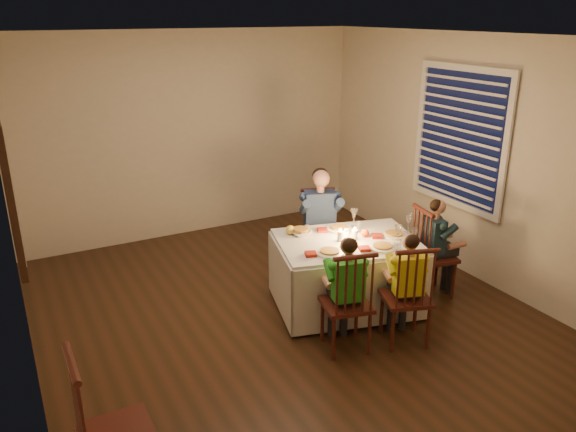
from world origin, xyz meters
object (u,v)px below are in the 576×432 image
chair_near_right (403,340)px  adult (319,274)px  dining_table (347,259)px  chair_adult (319,274)px  child_yellow (403,340)px  chair_end (430,294)px  child_green (345,347)px  chair_near_left (345,347)px  child_teal (430,294)px  serving_bowl (301,232)px

chair_near_right → adult: bearing=-72.3°
dining_table → chair_near_right: size_ratio=1.62×
chair_adult → child_yellow: size_ratio=0.93×
chair_adult → dining_table: bearing=-81.0°
chair_end → child_green: (-1.35, -0.41, 0.00)m
dining_table → chair_near_left: bearing=-109.4°
chair_end → child_teal: bearing=0.0°
child_green → child_teal: child_green is taller
chair_near_left → child_yellow: size_ratio=0.93×
dining_table → chair_near_left: size_ratio=1.62×
chair_near_right → child_yellow: child_yellow is taller
chair_adult → chair_near_left: same height
chair_near_left → serving_bowl: 1.22m
chair_near_right → chair_end: 1.00m
chair_adult → child_green: child_green is taller
child_yellow → child_teal: (0.83, 0.57, 0.00)m
serving_bowl → chair_near_left: bearing=-95.4°
adult → child_green: 1.48m
chair_adult → adult: (0.00, 0.00, 0.00)m
adult → chair_end: bearing=-30.8°
chair_adult → child_green: (-0.56, -1.37, 0.00)m
adult → serving_bowl: bearing=-120.1°
chair_near_right → child_yellow: (0.00, 0.00, 0.00)m
chair_end → child_teal: child_teal is taller
chair_near_right → child_yellow: bearing=-0.0°
chair_near_left → chair_near_right: size_ratio=1.00×
chair_end → serving_bowl: bearing=76.3°
dining_table → chair_near_right: (0.10, -0.78, -0.51)m
chair_adult → chair_end: (0.79, -0.96, 0.00)m
chair_near_left → child_teal: child_teal is taller
chair_near_left → child_yellow: 0.55m
chair_near_left → child_green: 0.00m
chair_end → child_yellow: child_yellow is taller
chair_end → child_teal: (0.00, 0.00, 0.00)m
chair_adult → chair_near_right: size_ratio=1.00×
child_teal → adult: bearing=49.7°
child_yellow → serving_bowl: serving_bowl is taller
dining_table → chair_adult: 0.90m
child_yellow → child_teal: size_ratio=0.99×
serving_bowl → chair_near_right: bearing=-68.9°
chair_near_left → chair_end: (1.35, 0.41, 0.00)m
chair_end → adult: (-0.79, 0.96, 0.00)m
dining_table → child_green: (-0.42, -0.63, -0.51)m
dining_table → child_yellow: size_ratio=1.51×
child_green → child_yellow: (0.52, -0.15, 0.00)m
chair_end → adult: adult is taller
dining_table → child_green: size_ratio=1.49×
chair_adult → chair_end: bearing=-30.8°
chair_near_left → chair_end: 1.41m
chair_near_left → child_yellow: child_yellow is taller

